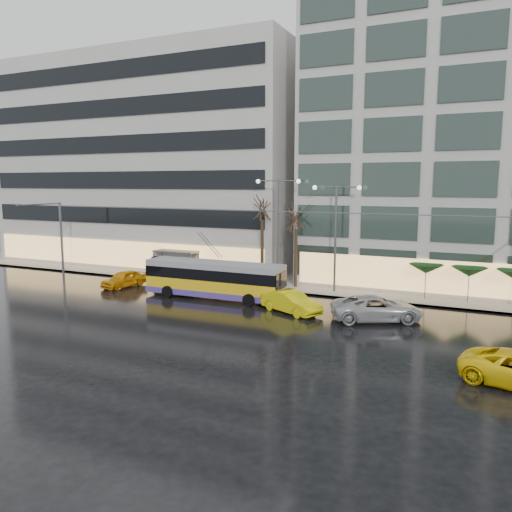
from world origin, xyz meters
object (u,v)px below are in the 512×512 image
Objects in this scene: bus_shelter at (174,258)px; street_lamp_near at (278,218)px; taxi_a at (124,279)px; trolleybus at (214,281)px.

street_lamp_near is at bearing 0.63° from bus_shelter.
taxi_a is at bearing -156.74° from street_lamp_near.
taxi_a is (-12.09, -5.20, -5.27)m from street_lamp_near.
bus_shelter is 5.50m from taxi_a.
bus_shelter reaches higher than taxi_a.
trolleybus reaches higher than taxi_a.
trolleybus is 2.66× the size of bus_shelter.
trolleybus is 1.24× the size of street_lamp_near.
bus_shelter is at bearing -179.37° from street_lamp_near.
taxi_a is (-1.71, -5.08, -1.24)m from bus_shelter.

